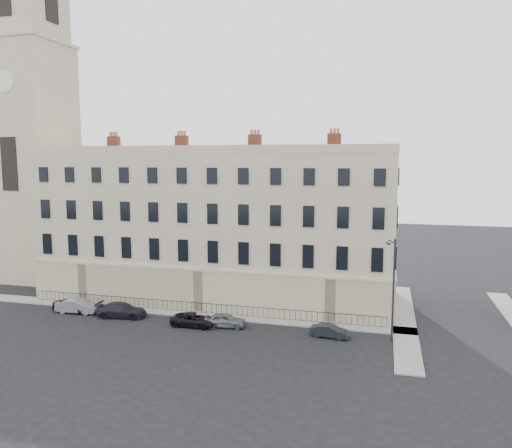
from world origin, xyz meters
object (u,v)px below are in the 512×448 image
object	(u,v)px
car_c	(122,310)
car_e	(225,320)
car_b	(78,306)
car_a	(71,305)
car_f	(330,331)
car_d	(194,320)
streetlamp	(393,286)

from	to	relation	value
car_c	car_e	bearing A→B (deg)	-98.65
car_c	car_b	bearing A→B (deg)	81.46
car_a	car_c	world-z (taller)	car_c
car_a	car_c	distance (m)	5.52
car_b	car_f	xyz separation A→B (m)	(23.95, -0.59, -0.14)
car_d	car_f	size ratio (longest dim) A/B	1.27
car_e	streetlamp	distance (m)	14.51
car_a	car_c	size ratio (longest dim) A/B	0.80
car_f	car_b	bearing A→B (deg)	95.26
car_a	car_e	distance (m)	15.70
car_d	car_f	distance (m)	11.81
car_f	streetlamp	distance (m)	6.36
car_d	car_e	world-z (taller)	car_e
car_c	car_f	xyz separation A→B (m)	(19.25, -0.49, -0.14)
streetlamp	car_f	bearing A→B (deg)	162.03
car_a	streetlamp	xyz separation A→B (m)	(29.64, -0.51, 3.98)
car_e	streetlamp	xyz separation A→B (m)	(13.95, -0.01, 3.99)
car_b	streetlamp	size ratio (longest dim) A/B	0.49
car_e	car_f	size ratio (longest dim) A/B	1.12
car_d	car_c	bearing A→B (deg)	85.23
car_a	car_b	world-z (taller)	car_b
car_d	streetlamp	bearing A→B (deg)	-88.00
car_a	car_f	xyz separation A→B (m)	(24.77, -0.74, -0.10)
car_c	streetlamp	xyz separation A→B (m)	(24.13, -0.26, 3.94)
car_c	car_f	distance (m)	19.26
car_f	car_e	bearing A→B (deg)	95.11
car_b	car_e	world-z (taller)	car_b
car_d	car_e	bearing A→B (deg)	-80.20
car_a	car_f	bearing A→B (deg)	-86.68
car_c	car_e	distance (m)	10.18
car_b	car_d	bearing A→B (deg)	-97.84
car_b	car_c	distance (m)	4.70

